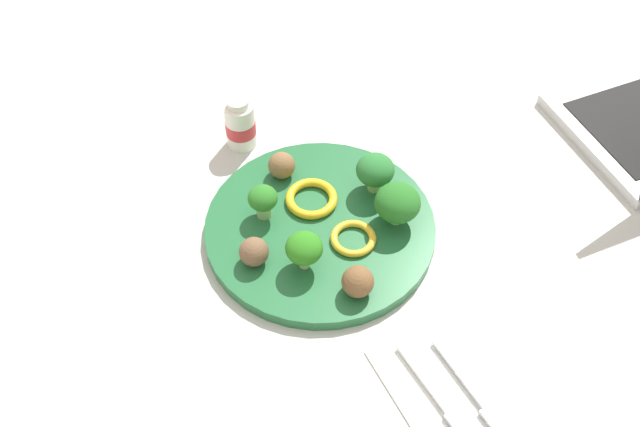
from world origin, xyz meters
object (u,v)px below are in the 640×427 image
plate (320,228)px  meatball_near_rim (254,252)px  meatball_mid_right (358,282)px  broccoli_floret_far_rim (375,171)px  broccoli_floret_near_rim (304,249)px  meatball_front_right (285,164)px  broccoli_floret_front_left (263,200)px  napkin (455,393)px  yogurt_bottle (240,124)px  knife (445,403)px  pepper_ring_far_rim (311,199)px  broccoli_floret_center (398,203)px  pepper_ring_back_left (353,238)px  fork (474,389)px

plate → meatball_near_rim: size_ratio=8.07×
meatball_mid_right → broccoli_floret_far_rim: bearing=139.9°
broccoli_floret_near_rim → meatball_front_right: 0.15m
broccoli_floret_front_left → napkin: 0.31m
meatball_front_right → yogurt_bottle: (-0.09, -0.02, 0.00)m
broccoli_floret_far_rim → napkin: bearing=-15.9°
broccoli_floret_front_left → meatball_mid_right: 0.16m
meatball_mid_right → knife: bearing=2.2°
broccoli_floret_far_rim → pepper_ring_far_rim: bearing=-105.2°
broccoli_floret_center → pepper_ring_far_rim: (-0.08, -0.07, -0.03)m
broccoli_floret_far_rim → broccoli_floret_center: 0.06m
meatball_mid_right → napkin: bearing=9.1°
broccoli_floret_near_rim → pepper_ring_back_left: (-0.00, 0.07, -0.03)m
meatball_near_rim → knife: bearing=18.7°
meatball_near_rim → napkin: bearing=22.7°
plate → meatball_near_rim: (0.01, -0.09, 0.03)m
broccoli_floret_near_rim → broccoli_floret_front_left: broccoli_floret_near_rim is taller
plate → fork: 0.27m
broccoli_floret_far_rim → fork: bearing=-12.0°
broccoli_floret_center → meatball_mid_right: (0.06, -0.10, -0.01)m
meatball_mid_right → pepper_ring_back_left: bearing=151.3°
broccoli_floret_center → meatball_front_right: broccoli_floret_center is taller
broccoli_floret_near_rim → broccoli_floret_center: 0.13m
broccoli_floret_near_rim → broccoli_floret_far_rim: bearing=113.8°
broccoli_floret_center → yogurt_bottle: (-0.23, -0.09, -0.01)m
meatball_mid_right → pepper_ring_back_left: (-0.06, 0.03, -0.01)m
pepper_ring_far_rim → knife: pepper_ring_far_rim is taller
plate → broccoli_floret_center: bearing=62.8°
plate → knife: 0.26m
napkin → fork: size_ratio=1.41×
plate → knife: size_ratio=1.93×
meatball_mid_right → meatball_front_right: meatball_mid_right is taller
pepper_ring_back_left → fork: size_ratio=0.45×
broccoli_floret_front_left → meatball_near_rim: size_ratio=1.31×
meatball_near_rim → pepper_ring_far_rim: bearing=113.9°
meatball_front_right → yogurt_bottle: 0.09m
broccoli_floret_front_left → meatball_near_rim: 0.07m
broccoli_floret_center → napkin: 0.23m
plate → meatball_front_right: meatball_front_right is taller
broccoli_floret_front_left → broccoli_floret_center: (0.09, 0.13, 0.00)m
napkin → knife: bearing=-71.5°
broccoli_floret_center → meatball_near_rim: size_ratio=1.59×
meatball_front_right → pepper_ring_back_left: (0.14, 0.02, -0.01)m
meatball_mid_right → yogurt_bottle: (-0.29, 0.00, 0.00)m
knife → yogurt_bottle: size_ratio=1.89×
napkin → meatball_near_rim: bearing=-157.3°
yogurt_bottle → meatball_near_rim: bearing=-22.6°
broccoli_floret_front_left → pepper_ring_back_left: (0.09, 0.07, -0.02)m
broccoli_floret_near_rim → knife: (0.22, 0.04, -0.04)m
napkin → pepper_ring_far_rim: bearing=-179.8°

